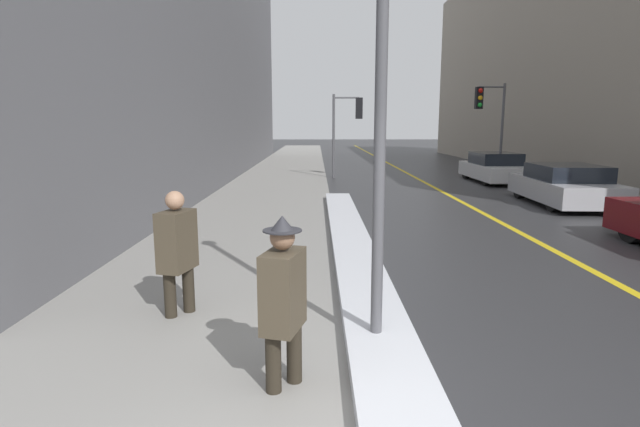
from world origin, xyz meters
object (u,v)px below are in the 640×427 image
object	(u,v)px
lamp_post	(381,64)
traffic_light_near	(349,118)
parked_car_silver	(565,185)
traffic_light_far	(488,111)
pedestrian_with_shoulder_bag	(284,296)
parked_car_white	(494,168)
pedestrian_in_glasses	(177,247)

from	to	relation	value
lamp_post	traffic_light_near	xyz separation A→B (m)	(0.82, 17.12, -0.27)
traffic_light_near	parked_car_silver	xyz separation A→B (m)	(5.85, -7.59, -2.05)
traffic_light_far	pedestrian_with_shoulder_bag	distance (m)	18.75
parked_car_silver	parked_car_white	xyz separation A→B (m)	(0.05, 6.03, 0.01)
pedestrian_with_shoulder_bag	traffic_light_far	bearing A→B (deg)	171.98
traffic_light_near	pedestrian_in_glasses	world-z (taller)	traffic_light_near
traffic_light_near	parked_car_white	bearing A→B (deg)	-12.52
pedestrian_in_glasses	parked_car_silver	xyz separation A→B (m)	(8.98, 8.62, -0.29)
traffic_light_far	parked_car_silver	xyz separation A→B (m)	(0.09, -6.72, -2.34)
parked_car_silver	traffic_light_far	bearing A→B (deg)	3.43
traffic_light_near	traffic_light_far	size ratio (longest dim) A/B	0.90
traffic_light_far	parked_car_silver	distance (m)	7.11
lamp_post	pedestrian_in_glasses	bearing A→B (deg)	158.52
traffic_light_far	parked_car_white	bearing A→B (deg)	94.22
traffic_light_far	parked_car_white	distance (m)	2.44
lamp_post	traffic_light_far	world-z (taller)	lamp_post
pedestrian_with_shoulder_bag	parked_car_silver	xyz separation A→B (m)	(7.58, 10.35, -0.28)
parked_car_white	parked_car_silver	bearing A→B (deg)	179.42
lamp_post	traffic_light_near	distance (m)	17.14
traffic_light_near	parked_car_white	size ratio (longest dim) A/B	0.87
parked_car_white	lamp_post	bearing A→B (deg)	156.54
pedestrian_with_shoulder_bag	pedestrian_in_glasses	world-z (taller)	pedestrian_with_shoulder_bag
lamp_post	pedestrian_with_shoulder_bag	xyz separation A→B (m)	(-0.91, -0.82, -2.04)
traffic_light_near	pedestrian_with_shoulder_bag	distance (m)	18.11
traffic_light_near	pedestrian_in_glasses	bearing A→B (deg)	-98.71
lamp_post	parked_car_silver	distance (m)	11.86
parked_car_silver	parked_car_white	world-z (taller)	parked_car_white
lamp_post	parked_car_silver	xyz separation A→B (m)	(6.67, 9.53, -2.32)
pedestrian_in_glasses	parked_car_silver	size ratio (longest dim) A/B	0.36
traffic_light_far	parked_car_silver	size ratio (longest dim) A/B	0.94
pedestrian_in_glasses	parked_car_white	xyz separation A→B (m)	(9.03, 14.65, -0.28)
traffic_light_near	traffic_light_far	world-z (taller)	traffic_light_far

